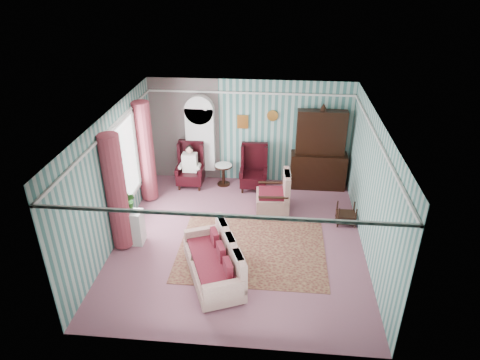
# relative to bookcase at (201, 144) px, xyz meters

# --- Properties ---
(floor) EXTENTS (6.00, 6.00, 0.00)m
(floor) POSITION_rel_bookcase_xyz_m (1.35, -2.84, -1.12)
(floor) COLOR #874E5F
(floor) RESTS_ON ground
(room_shell) EXTENTS (5.53, 6.02, 2.91)m
(room_shell) POSITION_rel_bookcase_xyz_m (0.73, -2.66, 0.89)
(room_shell) COLOR #3D6F6A
(room_shell) RESTS_ON ground
(bookcase) EXTENTS (0.80, 0.28, 2.24)m
(bookcase) POSITION_rel_bookcase_xyz_m (0.00, 0.00, 0.00)
(bookcase) COLOR silver
(bookcase) RESTS_ON floor
(dresser_hutch) EXTENTS (1.50, 0.56, 2.36)m
(dresser_hutch) POSITION_rel_bookcase_xyz_m (3.25, -0.12, 0.06)
(dresser_hutch) COLOR black
(dresser_hutch) RESTS_ON floor
(wingback_left) EXTENTS (0.76, 0.80, 1.25)m
(wingback_left) POSITION_rel_bookcase_xyz_m (-0.25, -0.39, -0.50)
(wingback_left) COLOR black
(wingback_left) RESTS_ON floor
(wingback_right) EXTENTS (0.76, 0.80, 1.25)m
(wingback_right) POSITION_rel_bookcase_xyz_m (1.50, -0.39, -0.50)
(wingback_right) COLOR black
(wingback_right) RESTS_ON floor
(seated_woman) EXTENTS (0.44, 0.40, 1.18)m
(seated_woman) POSITION_rel_bookcase_xyz_m (-0.25, -0.39, -0.53)
(seated_woman) COLOR white
(seated_woman) RESTS_ON floor
(round_side_table) EXTENTS (0.50, 0.50, 0.60)m
(round_side_table) POSITION_rel_bookcase_xyz_m (0.65, -0.24, -0.82)
(round_side_table) COLOR black
(round_side_table) RESTS_ON floor
(nest_table) EXTENTS (0.45, 0.38, 0.54)m
(nest_table) POSITION_rel_bookcase_xyz_m (3.82, -1.94, -0.85)
(nest_table) COLOR black
(nest_table) RESTS_ON floor
(plant_stand) EXTENTS (0.55, 0.35, 0.80)m
(plant_stand) POSITION_rel_bookcase_xyz_m (-1.05, -3.14, -0.72)
(plant_stand) COLOR silver
(plant_stand) RESTS_ON floor
(rug) EXTENTS (3.20, 2.60, 0.01)m
(rug) POSITION_rel_bookcase_xyz_m (1.65, -3.14, -1.11)
(rug) COLOR #551C22
(rug) RESTS_ON floor
(sofa) EXTENTS (1.54, 2.10, 0.93)m
(sofa) POSITION_rel_bookcase_xyz_m (0.95, -4.20, -0.65)
(sofa) COLOR beige
(sofa) RESTS_ON floor
(floral_armchair) EXTENTS (0.86, 0.94, 0.94)m
(floral_armchair) POSITION_rel_bookcase_xyz_m (2.05, -1.53, -0.65)
(floral_armchair) COLOR #B5A48C
(floral_armchair) RESTS_ON floor
(coffee_table) EXTENTS (0.98, 0.55, 0.41)m
(coffee_table) POSITION_rel_bookcase_xyz_m (0.95, -3.91, -0.92)
(coffee_table) COLOR black
(coffee_table) RESTS_ON floor
(potted_plant_a) EXTENTS (0.40, 0.37, 0.37)m
(potted_plant_a) POSITION_rel_bookcase_xyz_m (-1.16, -3.27, -0.13)
(potted_plant_a) COLOR #1B4916
(potted_plant_a) RESTS_ON plant_stand
(potted_plant_b) EXTENTS (0.29, 0.26, 0.44)m
(potted_plant_b) POSITION_rel_bookcase_xyz_m (-1.02, -3.07, -0.10)
(potted_plant_b) COLOR #265219
(potted_plant_b) RESTS_ON plant_stand
(potted_plant_c) EXTENTS (0.24, 0.24, 0.39)m
(potted_plant_c) POSITION_rel_bookcase_xyz_m (-1.11, -3.05, -0.13)
(potted_plant_c) COLOR #205019
(potted_plant_c) RESTS_ON plant_stand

